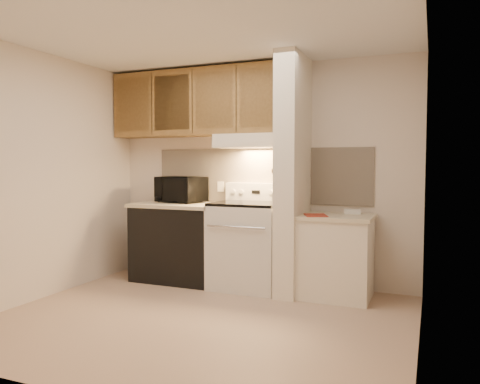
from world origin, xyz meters
The scene contains 50 objects.
floor centered at (0.00, 0.00, 0.00)m, with size 3.60×3.60×0.00m, color tan.
ceiling centered at (0.00, 0.00, 2.50)m, with size 3.60×3.60×0.00m, color white.
wall_back centered at (0.00, 1.50, 1.25)m, with size 3.60×0.02×2.50m, color beige.
wall_left centered at (-1.80, 0.00, 1.25)m, with size 0.02×3.00×2.50m, color beige.
wall_right centered at (1.80, 0.00, 1.25)m, with size 0.02×3.00×2.50m, color beige.
backsplash centered at (0.00, 1.49, 1.24)m, with size 2.60×0.02×0.63m, color beige.
range_body centered at (0.00, 1.16, 0.46)m, with size 0.76×0.65×0.92m, color silver.
oven_window centered at (0.00, 0.84, 0.50)m, with size 0.50×0.01×0.30m, color black.
oven_handle centered at (0.00, 0.80, 0.72)m, with size 0.02×0.02×0.65m, color silver.
cooktop centered at (0.00, 1.16, 0.94)m, with size 0.74×0.64×0.03m, color black.
range_backguard centered at (0.00, 1.44, 1.05)m, with size 0.76×0.08×0.20m, color silver.
range_display centered at (0.00, 1.40, 1.05)m, with size 0.10×0.01×0.04m, color black.
range_knob_left_outer centered at (-0.28, 1.40, 1.05)m, with size 0.05×0.05×0.02m, color silver.
range_knob_left_inner centered at (-0.18, 1.40, 1.05)m, with size 0.05×0.05×0.02m, color silver.
range_knob_right_inner centered at (0.18, 1.40, 1.05)m, with size 0.05×0.05×0.02m, color silver.
range_knob_right_outer centered at (0.28, 1.40, 1.05)m, with size 0.05×0.05×0.02m, color silver.
dishwasher_front centered at (-0.88, 1.17, 0.43)m, with size 1.00×0.63×0.87m, color black.
left_countertop centered at (-0.88, 1.17, 0.89)m, with size 1.04×0.67×0.04m, color beige.
spoon_rest centered at (-0.74, 1.32, 0.92)m, with size 0.24×0.08×0.02m, color black.
teal_jar centered at (-1.14, 1.37, 0.96)m, with size 0.09×0.09×0.10m, color #1F6961.
outlet centered at (-0.48, 1.48, 1.10)m, with size 0.08×0.01×0.12m, color white.
microwave centered at (-0.93, 1.31, 1.06)m, with size 0.56×0.38×0.31m, color black.
partition_pillar centered at (0.51, 1.15, 1.25)m, with size 0.22×0.70×2.50m, color white.
pillar_trim centered at (0.39, 1.15, 1.30)m, with size 0.01×0.70×0.04m, color olive.
knife_strip centered at (0.39, 1.10, 1.32)m, with size 0.02×0.42×0.04m, color black.
knife_blade_a centered at (0.38, 0.94, 1.22)m, with size 0.01×0.04×0.16m, color silver.
knife_handle_a centered at (0.38, 0.95, 1.37)m, with size 0.02×0.02×0.10m, color black.
knife_blade_b centered at (0.38, 1.02, 1.21)m, with size 0.01×0.04×0.18m, color silver.
knife_handle_b centered at (0.38, 1.02, 1.37)m, with size 0.02×0.02×0.10m, color black.
knife_blade_c centered at (0.38, 1.11, 1.20)m, with size 0.01×0.04×0.20m, color silver.
knife_handle_c centered at (0.38, 1.09, 1.37)m, with size 0.02×0.02×0.10m, color black.
knife_blade_d centered at (0.38, 1.18, 1.22)m, with size 0.01×0.04×0.16m, color silver.
knife_handle_d centered at (0.38, 1.17, 1.37)m, with size 0.02×0.02×0.10m, color black.
knife_blade_e centered at (0.38, 1.26, 1.21)m, with size 0.01×0.04×0.18m, color silver.
knife_handle_e centered at (0.38, 1.25, 1.37)m, with size 0.02×0.02×0.10m, color black.
oven_mitt centered at (0.38, 1.32, 1.19)m, with size 0.03×0.09×0.22m, color gray.
right_cab_base centered at (0.97, 1.15, 0.40)m, with size 0.70×0.60×0.81m, color white.
right_countertop centered at (0.97, 1.15, 0.83)m, with size 0.74×0.64×0.04m, color beige.
red_folder centered at (0.79, 1.00, 0.85)m, with size 0.21×0.28×0.01m, color maroon.
white_box centered at (1.10, 1.33, 0.87)m, with size 0.17×0.11×0.04m, color white.
range_hood centered at (0.00, 1.28, 1.62)m, with size 0.78×0.44×0.15m, color white.
hood_lip centered at (0.00, 1.07, 1.58)m, with size 0.78×0.04×0.06m, color white.
upper_cabinets centered at (-0.69, 1.32, 2.08)m, with size 2.18×0.33×0.77m, color olive.
cab_door_a centered at (-1.51, 1.17, 2.08)m, with size 0.46×0.01×0.63m, color olive.
cab_gap_a centered at (-1.23, 1.16, 2.08)m, with size 0.01×0.01×0.73m, color black.
cab_door_b centered at (-0.96, 1.17, 2.08)m, with size 0.46×0.01×0.63m, color olive.
cab_gap_b centered at (-0.69, 1.16, 2.08)m, with size 0.01×0.01×0.73m, color black.
cab_door_c centered at (-0.42, 1.17, 2.08)m, with size 0.46×0.01×0.63m, color olive.
cab_gap_c centered at (-0.14, 1.16, 2.08)m, with size 0.01×0.01×0.73m, color black.
cab_door_d centered at (0.13, 1.17, 2.08)m, with size 0.46×0.01×0.63m, color olive.
Camera 1 is at (1.87, -3.61, 1.36)m, focal length 35.00 mm.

